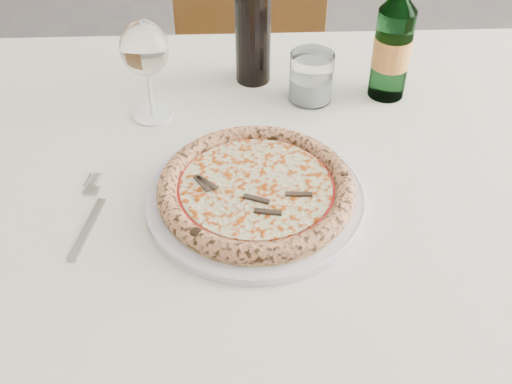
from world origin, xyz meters
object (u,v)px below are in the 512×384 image
Objects in this scene: dining_table at (249,200)px; beer_bottle at (393,44)px; tumbler at (311,80)px; pizza at (256,189)px; wine_glass at (145,50)px; wine_bottle at (253,24)px; plate at (256,197)px; chair_far at (242,50)px.

beer_bottle reaches higher than dining_table.
tumbler is at bearing 52.29° from dining_table.
pizza is (-0.00, -0.10, 0.11)m from dining_table.
tumbler is at bearing 178.71° from beer_bottle.
wine_bottle is at bearing 28.09° from wine_glass.
tumbler is at bearing 63.94° from plate.
pizza is at bearing -57.79° from wine_glass.
wine_glass is 0.22m from wine_bottle.
wine_glass reaches higher than tumbler.
chair_far is 0.71m from beer_bottle.
wine_bottle reaches higher than plate.
wine_bottle is (0.04, 0.25, 0.20)m from dining_table.
chair_far is 0.89m from plate.
beer_bottle is (0.43, 0.02, -0.03)m from wine_glass.
dining_table is 0.25m from tumbler.
beer_bottle is 0.97× the size of wine_bottle.
dining_table is at bearing -148.51° from beer_bottle.
tumbler is 0.33× the size of wine_bottle.
tumbler is 0.15m from wine_bottle.
chair_far is (0.06, 0.76, -0.14)m from dining_table.
wine_bottle is at bearing 141.19° from tumbler.
chair_far is at bearing 86.97° from wine_bottle.
wine_bottle is at bearing -93.03° from chair_far.
plate is 1.25× the size of wine_bottle.
pizza is at bearing -116.06° from tumbler.
dining_table is at bearing -94.71° from chair_far.
pizza is 3.31× the size of tumbler.
chair_far is 0.90m from pizza.
wine_glass is 0.30m from tumbler.
plate is 0.02m from pizza.
plate is at bearing -135.72° from beer_bottle.
wine_bottle is at bearing 84.18° from pizza.
chair_far is 3.45× the size of wine_bottle.
chair_far is at bearing 109.78° from beer_bottle.
dining_table is at bearing -98.11° from wine_bottle.
dining_table is 8.40× the size of wine_glass.
chair_far is 3.13× the size of pizza.
wine_glass is (-0.16, 0.15, 0.22)m from dining_table.
chair_far is 0.65m from tumbler.
plate is 0.32m from wine_glass.
wine_glass is 0.43m from beer_bottle.
chair_far is at bearing 96.81° from tumbler.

